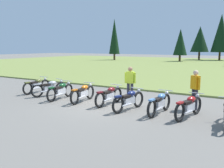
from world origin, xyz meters
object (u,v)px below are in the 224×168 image
motorcycle_navy (129,100)px  rider_with_back_turned (130,82)px  motorcycle_maroon (109,95)px  motorcycle_orange (83,93)px  motorcycle_olive (37,85)px  motorcycle_sky_blue (160,103)px  motorcycle_british_green (61,91)px  motorcycle_red (189,106)px  rider_near_row_end (195,87)px  motorcycle_silver (50,88)px

motorcycle_navy → rider_with_back_turned: bearing=115.9°
motorcycle_maroon → motorcycle_orange: bearing=-175.1°
motorcycle_olive → motorcycle_navy: size_ratio=1.01×
motorcycle_olive → motorcycle_maroon: 5.17m
motorcycle_sky_blue → motorcycle_british_green: bearing=179.1°
motorcycle_sky_blue → motorcycle_red: 1.13m
motorcycle_orange → motorcycle_maroon: same height
rider_with_back_turned → motorcycle_red: bearing=-24.7°
motorcycle_sky_blue → rider_near_row_end: rider_near_row_end is taller
motorcycle_silver → motorcycle_british_green: 1.18m
rider_with_back_turned → rider_near_row_end: bearing=-2.3°
motorcycle_british_green → motorcycle_navy: (3.97, -0.18, 0.00)m
motorcycle_silver → motorcycle_navy: bearing=-6.2°
motorcycle_sky_blue → motorcycle_maroon: bearing=173.1°
motorcycle_olive → motorcycle_maroon: bearing=-4.6°
motorcycle_olive → motorcycle_sky_blue: same height
motorcycle_red → motorcycle_british_green: bearing=179.7°
motorcycle_silver → motorcycle_sky_blue: size_ratio=0.96×
motorcycle_navy → motorcycle_sky_blue: (1.31, 0.10, 0.00)m
motorcycle_british_green → motorcycle_sky_blue: 5.28m
rider_near_row_end → motorcycle_sky_blue: bearing=-125.3°
motorcycle_silver → motorcycle_sky_blue: same height
motorcycle_sky_blue → rider_with_back_turned: size_ratio=1.26×
motorcycle_navy → motorcycle_sky_blue: bearing=4.2°
motorcycle_british_green → rider_near_row_end: (6.28, 1.33, 0.51)m
motorcycle_silver → motorcycle_orange: bearing=-6.2°
motorcycle_orange → motorcycle_navy: 2.64m
motorcycle_red → motorcycle_maroon: bearing=176.0°
motorcycle_orange → rider_with_back_turned: size_ratio=1.26×
motorcycle_maroon → rider_near_row_end: bearing=17.4°
motorcycle_olive → motorcycle_maroon: (5.15, -0.41, 0.00)m
motorcycle_sky_blue → motorcycle_silver: bearing=175.9°
motorcycle_red → rider_with_back_turned: (-3.23, 1.48, 0.51)m
motorcycle_maroon → motorcycle_navy: (1.22, -0.40, 0.00)m
motorcycle_navy → motorcycle_orange: bearing=173.9°
motorcycle_olive → motorcycle_british_green: (2.40, -0.63, 0.00)m
motorcycle_navy → rider_with_back_turned: size_ratio=1.25×
motorcycle_olive → motorcycle_maroon: same height
motorcycle_british_green → rider_near_row_end: size_ratio=1.26×
motorcycle_british_green → motorcycle_maroon: (2.75, 0.22, 0.00)m
motorcycle_british_green → motorcycle_silver: bearing=161.8°
motorcycle_sky_blue → rider_near_row_end: size_ratio=1.26×
motorcycle_british_green → rider_with_back_turned: bearing=24.6°
motorcycle_maroon → motorcycle_red: bearing=-4.0°
motorcycle_silver → motorcycle_sky_blue: 6.41m
motorcycle_silver → motorcycle_maroon: 3.87m
motorcycle_olive → motorcycle_silver: (1.28, -0.26, 0.00)m
motorcycle_british_green → motorcycle_red: bearing=-0.3°
motorcycle_silver → motorcycle_british_green: bearing=-18.2°
motorcycle_silver → motorcycle_maroon: bearing=-2.2°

